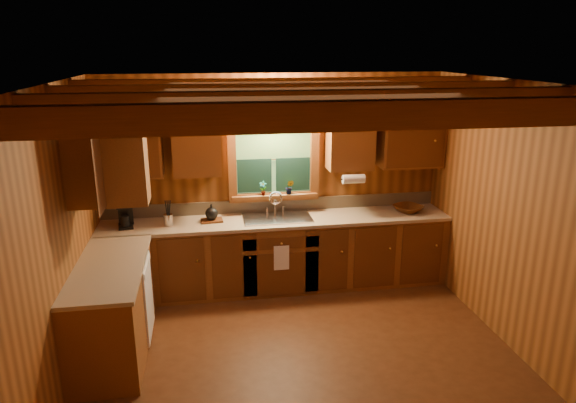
# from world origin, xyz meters

# --- Properties ---
(room) EXTENTS (4.20, 4.20, 4.20)m
(room) POSITION_xyz_m (0.00, 0.00, 1.30)
(room) COLOR #4E2913
(room) RESTS_ON ground
(ceiling_beams) EXTENTS (4.20, 2.54, 0.18)m
(ceiling_beams) POSITION_xyz_m (0.00, 0.00, 2.49)
(ceiling_beams) COLOR brown
(ceiling_beams) RESTS_ON room
(base_cabinets) EXTENTS (4.20, 2.22, 0.86)m
(base_cabinets) POSITION_xyz_m (-0.49, 1.28, 0.43)
(base_cabinets) COLOR brown
(base_cabinets) RESTS_ON ground
(countertop) EXTENTS (4.20, 2.24, 0.04)m
(countertop) POSITION_xyz_m (-0.48, 1.29, 0.88)
(countertop) COLOR tan
(countertop) RESTS_ON base_cabinets
(backsplash) EXTENTS (4.20, 0.02, 0.16)m
(backsplash) POSITION_xyz_m (0.00, 1.89, 0.98)
(backsplash) COLOR tan
(backsplash) RESTS_ON room
(dishwasher_panel) EXTENTS (0.02, 0.60, 0.80)m
(dishwasher_panel) POSITION_xyz_m (-1.47, 0.68, 0.43)
(dishwasher_panel) COLOR white
(dishwasher_panel) RESTS_ON base_cabinets
(upper_cabinets) EXTENTS (4.19, 1.77, 0.78)m
(upper_cabinets) POSITION_xyz_m (-0.56, 1.42, 1.84)
(upper_cabinets) COLOR brown
(upper_cabinets) RESTS_ON room
(window) EXTENTS (1.12, 0.08, 1.00)m
(window) POSITION_xyz_m (0.00, 1.87, 1.53)
(window) COLOR brown
(window) RESTS_ON room
(window_sill) EXTENTS (1.06, 0.14, 0.04)m
(window_sill) POSITION_xyz_m (0.00, 1.82, 1.12)
(window_sill) COLOR brown
(window_sill) RESTS_ON room
(wall_sconce) EXTENTS (0.45, 0.21, 0.17)m
(wall_sconce) POSITION_xyz_m (0.00, 1.75, 2.16)
(wall_sconce) COLOR black
(wall_sconce) RESTS_ON room
(paper_towel_roll) EXTENTS (0.27, 0.11, 0.11)m
(paper_towel_roll) POSITION_xyz_m (0.92, 1.53, 1.37)
(paper_towel_roll) COLOR white
(paper_towel_roll) RESTS_ON upper_cabinets
(dish_towel) EXTENTS (0.18, 0.01, 0.30)m
(dish_towel) POSITION_xyz_m (0.00, 1.26, 0.52)
(dish_towel) COLOR white
(dish_towel) RESTS_ON base_cabinets
(sink) EXTENTS (0.82, 0.48, 0.43)m
(sink) POSITION_xyz_m (0.00, 1.60, 0.86)
(sink) COLOR silver
(sink) RESTS_ON countertop
(coffee_maker) EXTENTS (0.16, 0.21, 0.29)m
(coffee_maker) POSITION_xyz_m (-1.76, 1.58, 1.04)
(coffee_maker) COLOR black
(coffee_maker) RESTS_ON countertop
(utensil_crock) EXTENTS (0.11, 0.11, 0.30)m
(utensil_crock) POSITION_xyz_m (-1.28, 1.56, 0.97)
(utensil_crock) COLOR silver
(utensil_crock) RESTS_ON countertop
(cutting_board) EXTENTS (0.26, 0.20, 0.02)m
(cutting_board) POSITION_xyz_m (-0.78, 1.61, 0.91)
(cutting_board) COLOR #532A11
(cutting_board) RESTS_ON countertop
(teakettle) EXTENTS (0.15, 0.15, 0.19)m
(teakettle) POSITION_xyz_m (-0.78, 1.61, 1.00)
(teakettle) COLOR black
(teakettle) RESTS_ON cutting_board
(wicker_basket) EXTENTS (0.45, 0.45, 0.08)m
(wicker_basket) POSITION_xyz_m (1.66, 1.58, 0.94)
(wicker_basket) COLOR #48230C
(wicker_basket) RESTS_ON countertop
(potted_plant_left) EXTENTS (0.11, 0.09, 0.18)m
(potted_plant_left) POSITION_xyz_m (-0.15, 1.80, 1.23)
(potted_plant_left) COLOR #532A11
(potted_plant_left) RESTS_ON window_sill
(potted_plant_right) EXTENTS (0.12, 0.11, 0.18)m
(potted_plant_right) POSITION_xyz_m (0.18, 1.79, 1.23)
(potted_plant_right) COLOR #532A11
(potted_plant_right) RESTS_ON window_sill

